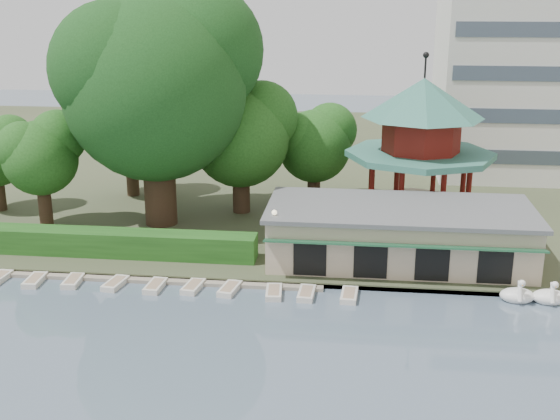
% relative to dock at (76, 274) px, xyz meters
% --- Properties ---
extents(shore, '(220.00, 70.00, 0.40)m').
position_rel_dock_xyz_m(shore, '(12.00, 34.80, 0.08)').
color(shore, '#424930').
rests_on(shore, ground).
extents(embankment, '(220.00, 0.60, 0.30)m').
position_rel_dock_xyz_m(embankment, '(12.00, 0.10, 0.03)').
color(embankment, gray).
rests_on(embankment, ground).
extents(dock, '(34.00, 1.60, 0.24)m').
position_rel_dock_xyz_m(dock, '(0.00, 0.00, 0.00)').
color(dock, gray).
rests_on(dock, ground).
extents(boathouse, '(18.60, 9.39, 3.90)m').
position_rel_dock_xyz_m(boathouse, '(22.00, 4.77, 2.25)').
color(boathouse, '#BBA78D').
rests_on(boathouse, shore).
extents(pavilion, '(12.40, 12.40, 13.50)m').
position_rel_dock_xyz_m(pavilion, '(24.00, 14.80, 7.36)').
color(pavilion, '#BBA78D').
rests_on(pavilion, shore).
extents(hedge, '(30.00, 2.00, 1.80)m').
position_rel_dock_xyz_m(hedge, '(-3.00, 3.30, 1.18)').
color(hedge, '#23581B').
rests_on(hedge, shore).
extents(lamp_post, '(0.36, 0.36, 4.28)m').
position_rel_dock_xyz_m(lamp_post, '(13.50, 1.80, 3.22)').
color(lamp_post, black).
rests_on(lamp_post, shore).
extents(big_tree, '(15.86, 14.78, 19.25)m').
position_rel_dock_xyz_m(big_tree, '(3.20, 11.03, 12.22)').
color(big_tree, '#3A281C').
rests_on(big_tree, shore).
extents(small_trees, '(39.50, 16.39, 11.20)m').
position_rel_dock_xyz_m(small_trees, '(1.87, 14.82, 6.43)').
color(small_trees, '#3A281C').
rests_on(small_trees, shore).
extents(moored_rowboats, '(35.00, 2.70, 0.36)m').
position_rel_dock_xyz_m(moored_rowboats, '(1.88, -1.40, 0.06)').
color(moored_rowboats, silver).
rests_on(moored_rowboats, ground).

